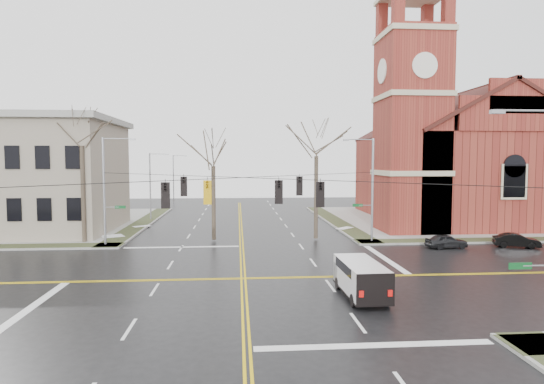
{
  "coord_description": "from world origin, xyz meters",
  "views": [
    {
      "loc": [
        -0.33,
        -27.46,
        7.24
      ],
      "look_at": [
        2.23,
        6.0,
        4.89
      ],
      "focal_mm": 30.0,
      "sensor_mm": 36.0,
      "label": 1
    }
  ],
  "objects": [
    {
      "name": "church",
      "position": [
        24.76,
        24.78,
        8.43
      ],
      "size": [
        24.28,
        27.48,
        27.5
      ],
      "color": "maroon",
      "rests_on": "ground"
    },
    {
      "name": "tree_ne",
      "position": [
        6.77,
        13.06,
        8.12
      ],
      "size": [
        4.0,
        4.0,
        11.22
      ],
      "color": "#3D3427",
      "rests_on": "ground"
    },
    {
      "name": "signal_pole_nw",
      "position": [
        -11.32,
        11.5,
        4.95
      ],
      "size": [
        2.75,
        0.22,
        9.0
      ],
      "color": "gray",
      "rests_on": "ground"
    },
    {
      "name": "cargo_van",
      "position": [
        6.17,
        -4.04,
        1.1
      ],
      "size": [
        1.99,
        4.92,
        1.85
      ],
      "rotation": [
        0.0,
        0.0,
        0.02
      ],
      "color": "silver",
      "rests_on": "ground"
    },
    {
      "name": "tree_nw_near",
      "position": [
        -2.46,
        13.07,
        7.16
      ],
      "size": [
        4.0,
        4.0,
        9.86
      ],
      "color": "#3D3427",
      "rests_on": "ground"
    },
    {
      "name": "parked_car_a",
      "position": [
        16.85,
        8.41,
        0.58
      ],
      "size": [
        3.49,
        1.63,
        1.16
      ],
      "primitive_type": "imported",
      "rotation": [
        0.0,
        0.0,
        1.65
      ],
      "color": "black",
      "rests_on": "ground"
    },
    {
      "name": "sidewalks",
      "position": [
        0.0,
        0.0,
        0.08
      ],
      "size": [
        80.0,
        80.0,
        0.17
      ],
      "color": "gray",
      "rests_on": "ground"
    },
    {
      "name": "span_wires",
      "position": [
        0.0,
        0.0,
        6.2
      ],
      "size": [
        23.02,
        23.02,
        0.03
      ],
      "color": "black",
      "rests_on": "ground"
    },
    {
      "name": "tree_nw_far",
      "position": [
        -13.67,
        12.85,
        9.04
      ],
      "size": [
        4.0,
        4.0,
        12.51
      ],
      "color": "#3D3427",
      "rests_on": "ground"
    },
    {
      "name": "parked_car_b",
      "position": [
        22.79,
        8.23,
        0.59
      ],
      "size": [
        3.76,
        2.34,
        1.17
      ],
      "primitive_type": "imported",
      "rotation": [
        0.0,
        0.0,
        1.23
      ],
      "color": "black",
      "rests_on": "ground"
    },
    {
      "name": "ground",
      "position": [
        0.0,
        0.0,
        0.0
      ],
      "size": [
        120.0,
        120.0,
        0.0
      ],
      "primitive_type": "plane",
      "color": "black",
      "rests_on": "ground"
    },
    {
      "name": "civic_building_a",
      "position": [
        -22.0,
        20.0,
        5.5
      ],
      "size": [
        18.0,
        14.0,
        11.0
      ],
      "primitive_type": "cube",
      "color": "gray",
      "rests_on": "ground"
    },
    {
      "name": "road_markings",
      "position": [
        0.0,
        0.0,
        0.01
      ],
      "size": [
        100.0,
        100.0,
        0.01
      ],
      "color": "gold",
      "rests_on": "ground"
    },
    {
      "name": "streetlight_north_a",
      "position": [
        -10.65,
        28.0,
        4.47
      ],
      "size": [
        2.3,
        0.2,
        8.0
      ],
      "color": "gray",
      "rests_on": "ground"
    },
    {
      "name": "streetlight_north_b",
      "position": [
        -10.65,
        48.0,
        4.47
      ],
      "size": [
        2.3,
        0.2,
        8.0
      ],
      "color": "gray",
      "rests_on": "ground"
    },
    {
      "name": "signal_pole_ne",
      "position": [
        11.32,
        11.5,
        4.95
      ],
      "size": [
        2.75,
        0.22,
        9.0
      ],
      "color": "gray",
      "rests_on": "ground"
    },
    {
      "name": "traffic_signals",
      "position": [
        -0.0,
        -0.67,
        5.45
      ],
      "size": [
        8.21,
        8.26,
        1.3
      ],
      "color": "black",
      "rests_on": "ground"
    }
  ]
}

